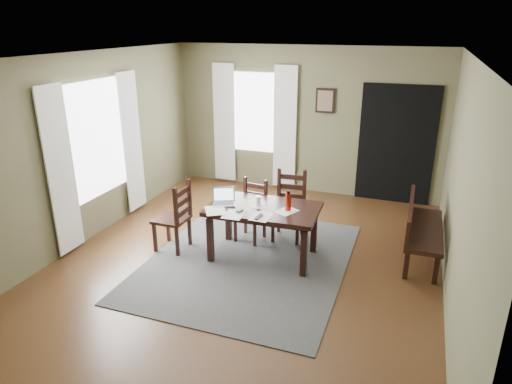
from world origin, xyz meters
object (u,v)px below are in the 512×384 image
at_px(laptop, 224,199).
at_px(water_bottle, 288,201).
at_px(chair_end, 175,217).
at_px(chair_back_left, 251,211).
at_px(bench, 419,225).
at_px(chair_back_right, 289,206).
at_px(dining_table, 263,213).

height_order(laptop, water_bottle, water_bottle).
bearing_deg(chair_end, chair_back_left, 128.26).
xyz_separation_m(bench, laptop, (-2.55, -0.75, 0.32)).
bearing_deg(chair_back_right, dining_table, -106.11).
bearing_deg(laptop, water_bottle, -20.25).
bearing_deg(bench, dining_table, 109.22).
distance_m(chair_back_left, bench, 2.36).
bearing_deg(laptop, chair_end, 168.93).
height_order(chair_back_left, chair_back_right, chair_back_right).
distance_m(laptop, water_bottle, 0.90).
distance_m(dining_table, laptop, 0.57).
height_order(dining_table, chair_end, chair_end).
bearing_deg(dining_table, laptop, -176.39).
relative_size(chair_back_left, water_bottle, 3.33).
height_order(bench, laptop, laptop).
distance_m(chair_back_left, water_bottle, 0.94).
bearing_deg(water_bottle, chair_back_left, 145.47).
relative_size(dining_table, bench, 1.04).
height_order(chair_back_right, bench, chair_back_right).
bearing_deg(chair_end, water_bottle, 98.32).
distance_m(chair_end, chair_back_left, 1.13).
xyz_separation_m(dining_table, bench, (2.00, 0.70, -0.17)).
relative_size(chair_end, chair_back_right, 0.98).
xyz_separation_m(dining_table, chair_back_left, (-0.35, 0.47, -0.21)).
distance_m(chair_back_left, laptop, 0.67).
bearing_deg(water_bottle, laptop, -176.44).
xyz_separation_m(bench, water_bottle, (-1.65, -0.70, 0.39)).
xyz_separation_m(chair_end, laptop, (0.69, 0.16, 0.31)).
bearing_deg(chair_back_right, laptop, -136.20).
relative_size(chair_end, chair_back_left, 1.11).
distance_m(chair_end, water_bottle, 1.65).
height_order(dining_table, water_bottle, water_bottle).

